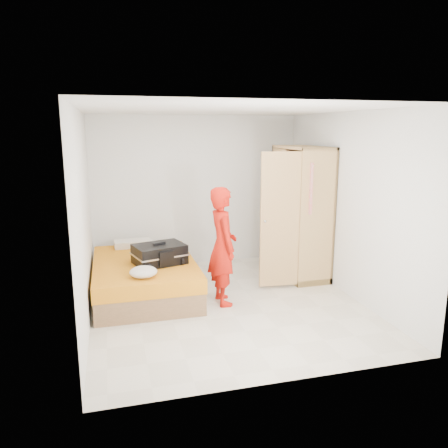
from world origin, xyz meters
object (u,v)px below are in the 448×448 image
object	(u,v)px
bed	(145,277)
suitcase	(160,254)
round_cushion	(143,272)
wardrobe	(299,216)
person	(223,246)

from	to	relation	value
bed	suitcase	xyz separation A→B (m)	(0.21, -0.16, 0.38)
round_cushion	wardrobe	bearing A→B (deg)	19.49
suitcase	bed	bearing A→B (deg)	125.78
person	round_cushion	world-z (taller)	person
bed	person	xyz separation A→B (m)	(1.02, -0.60, 0.56)
person	suitcase	xyz separation A→B (m)	(-0.81, 0.43, -0.17)
bed	suitcase	size ratio (longest dim) A/B	2.49
bed	suitcase	world-z (taller)	suitcase
person	round_cushion	size ratio (longest dim) A/B	4.53
wardrobe	round_cushion	bearing A→B (deg)	-160.51
wardrobe	suitcase	distance (m)	2.35
person	suitcase	size ratio (longest dim) A/B	1.99
suitcase	round_cushion	bearing A→B (deg)	-132.53
person	suitcase	world-z (taller)	person
wardrobe	suitcase	size ratio (longest dim) A/B	2.59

